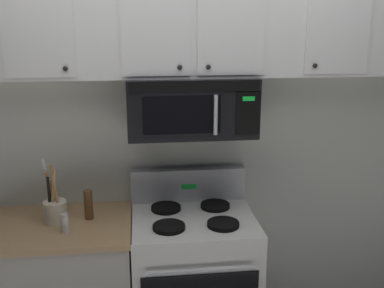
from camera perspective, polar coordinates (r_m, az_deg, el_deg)
name	(u,v)px	position (r m, az deg, el deg)	size (l,w,h in m)	color
back_wall	(187,132)	(3.03, -0.67, 1.47)	(5.20, 0.10, 2.70)	silver
stove_range	(193,279)	(3.03, 0.15, -16.65)	(0.76, 0.69, 1.12)	white
over_range_microwave	(191,106)	(2.74, -0.13, 4.83)	(0.76, 0.43, 0.35)	black
upper_cabinets	(190,29)	(2.72, -0.21, 14.29)	(2.50, 0.36, 0.55)	silver
utensil_crock_cream	(55,208)	(2.85, -16.87, -7.69)	(0.14, 0.14, 0.38)	beige
salt_shaker	(65,223)	(2.71, -15.67, -9.58)	(0.05, 0.05, 0.11)	white
pepper_mill	(89,205)	(2.84, -12.88, -7.44)	(0.05, 0.05, 0.18)	brown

